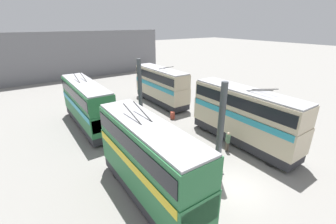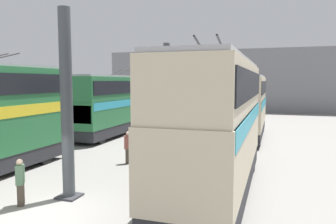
{
  "view_description": "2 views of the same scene",
  "coord_description": "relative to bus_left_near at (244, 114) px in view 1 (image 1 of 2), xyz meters",
  "views": [
    {
      "loc": [
        -7.6,
        10.91,
        10.6
      ],
      "look_at": [
        9.63,
        -0.98,
        2.21
      ],
      "focal_mm": 24.0,
      "sensor_mm": 36.0,
      "label": 1
    },
    {
      "loc": [
        -8.53,
        -7.36,
        4.4
      ],
      "look_at": [
        9.65,
        -1.39,
        2.62
      ],
      "focal_mm": 35.0,
      "sensor_mm": 36.0,
      "label": 2
    }
  ],
  "objects": [
    {
      "name": "ground_plane",
      "position": [
        -3.85,
        5.3,
        -2.97
      ],
      "size": [
        240.0,
        240.0,
        0.0
      ],
      "primitive_type": "plane",
      "color": "gray"
    },
    {
      "name": "support_column_near",
      "position": [
        -2.04,
        5.3,
        0.45
      ],
      "size": [
        0.81,
        0.81,
        7.1
      ],
      "color": "#42474C",
      "rests_on": "ground_plane"
    },
    {
      "name": "bus_left_near",
      "position": [
        0.0,
        0.0,
        0.0
      ],
      "size": [
        10.63,
        2.54,
        5.83
      ],
      "color": "black",
      "rests_on": "ground_plane"
    },
    {
      "name": "bus_left_far",
      "position": [
        13.76,
        0.0,
        -0.21
      ],
      "size": [
        9.77,
        2.54,
        5.48
      ],
      "color": "black",
      "rests_on": "ground_plane"
    },
    {
      "name": "person_by_right_row",
      "position": [
        -2.54,
        8.79,
        -2.11
      ],
      "size": [
        0.48,
        0.4,
        1.64
      ],
      "rotation": [
        0.0,
        0.0,
        1.13
      ],
      "color": "#384251",
      "rests_on": "ground_plane"
    },
    {
      "name": "depot_back_wall",
      "position": [
        35.93,
        5.3,
        1.56
      ],
      "size": [
        0.5,
        36.0,
        9.06
      ],
      "color": "slate",
      "rests_on": "ground_plane"
    },
    {
      "name": "person_by_left_row",
      "position": [
        -0.24,
        2.16,
        -1.99
      ],
      "size": [
        0.48,
        0.39,
        1.83
      ],
      "rotation": [
        0.0,
        0.0,
        4.3
      ],
      "color": "#473D33",
      "rests_on": "ground_plane"
    },
    {
      "name": "bus_right_near",
      "position": [
        -1.25,
        10.61,
        0.0
      ],
      "size": [
        9.47,
        2.54,
        5.86
      ],
      "color": "black",
      "rests_on": "ground_plane"
    },
    {
      "name": "support_column_far",
      "position": [
        9.73,
        5.3,
        0.45
      ],
      "size": [
        0.81,
        0.81,
        7.1
      ],
      "color": "#42474C",
      "rests_on": "ground_plane"
    },
    {
      "name": "person_aisle_foreground",
      "position": [
        -3.28,
        6.43,
        -2.08
      ],
      "size": [
        0.48,
        0.42,
        1.69
      ],
      "rotation": [
        0.0,
        0.0,
        5.26
      ],
      "color": "#473D33",
      "rests_on": "ground_plane"
    },
    {
      "name": "person_aisle_midway",
      "position": [
        3.38,
        5.36,
        -2.04
      ],
      "size": [
        0.41,
        0.48,
        1.75
      ],
      "rotation": [
        0.0,
        0.0,
        3.63
      ],
      "color": "#473D33",
      "rests_on": "ground_plane"
    },
    {
      "name": "bus_right_far",
      "position": [
        11.71,
        10.61,
        -0.19
      ],
      "size": [
        10.57,
        2.54,
        5.51
      ],
      "color": "black",
      "rests_on": "ground_plane"
    },
    {
      "name": "oil_drum",
      "position": [
        8.24,
        1.97,
        -2.54
      ],
      "size": [
        0.57,
        0.57,
        0.86
      ],
      "color": "#933828",
      "rests_on": "ground_plane"
    }
  ]
}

